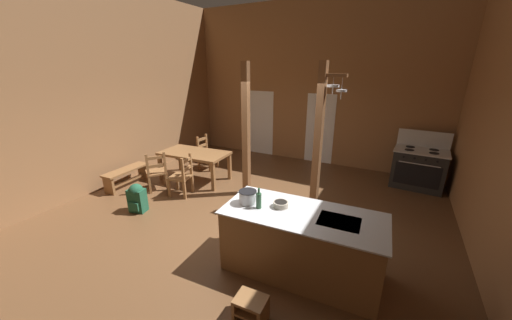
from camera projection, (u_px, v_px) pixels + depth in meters
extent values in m
cube|color=brown|center=(239.00, 224.00, 5.22)|extent=(8.15, 8.95, 0.10)
cube|color=#93663F|center=(311.00, 85.00, 7.94)|extent=(8.15, 0.14, 4.55)
cube|color=#93663F|center=(93.00, 91.00, 6.11)|extent=(0.14, 8.95, 4.55)
cube|color=white|center=(259.00, 123.00, 9.01)|extent=(1.00, 0.01, 2.05)
cube|color=white|center=(320.00, 129.00, 8.12)|extent=(0.84, 0.01, 2.05)
cube|color=brown|center=(301.00, 243.00, 3.82)|extent=(2.14, 1.00, 0.91)
cube|color=silver|center=(303.00, 214.00, 3.66)|extent=(2.20, 1.06, 0.02)
cube|color=black|center=(339.00, 221.00, 3.47)|extent=(0.54, 0.42, 0.00)
cube|color=black|center=(307.00, 250.00, 4.32)|extent=(1.99, 0.14, 0.10)
cube|color=#262626|center=(418.00, 169.00, 6.58)|extent=(1.15, 0.84, 0.90)
cube|color=black|center=(417.00, 175.00, 6.28)|extent=(0.93, 0.08, 0.52)
cylinder|color=silver|center=(419.00, 164.00, 6.17)|extent=(0.82, 0.08, 0.02)
cube|color=silver|center=(422.00, 151.00, 6.43)|extent=(1.19, 0.88, 0.03)
cube|color=silver|center=(424.00, 139.00, 6.65)|extent=(1.14, 0.12, 0.40)
cylinder|color=black|center=(434.00, 153.00, 6.18)|extent=(0.21, 0.21, 0.01)
cylinder|color=black|center=(409.00, 150.00, 6.42)|extent=(0.21, 0.21, 0.01)
cylinder|color=black|center=(434.00, 150.00, 6.42)|extent=(0.21, 0.21, 0.01)
cylinder|color=black|center=(410.00, 147.00, 6.67)|extent=(0.21, 0.21, 0.01)
cylinder|color=black|center=(438.00, 162.00, 5.97)|extent=(0.05, 0.03, 0.04)
cylinder|color=black|center=(426.00, 160.00, 6.08)|extent=(0.05, 0.03, 0.04)
cylinder|color=black|center=(415.00, 158.00, 6.19)|extent=(0.05, 0.03, 0.04)
cylinder|color=black|center=(404.00, 157.00, 6.30)|extent=(0.05, 0.03, 0.04)
cube|color=brown|center=(318.00, 139.00, 5.32)|extent=(0.15, 0.15, 2.90)
cube|color=brown|center=(333.00, 75.00, 4.83)|extent=(0.51, 0.13, 0.06)
cylinder|color=silver|center=(334.00, 80.00, 4.85)|extent=(0.01, 0.01, 0.16)
cylinder|color=silver|center=(333.00, 86.00, 4.88)|extent=(0.25, 0.25, 0.04)
cylinder|color=silver|center=(333.00, 91.00, 4.91)|extent=(0.02, 0.02, 0.14)
cylinder|color=silver|center=(342.00, 83.00, 4.78)|extent=(0.01, 0.01, 0.24)
cylinder|color=silver|center=(341.00, 91.00, 4.83)|extent=(0.20, 0.20, 0.04)
cylinder|color=silver|center=(341.00, 95.00, 4.85)|extent=(0.02, 0.02, 0.14)
cube|color=brown|center=(246.00, 132.00, 5.91)|extent=(0.14, 0.14, 2.90)
cube|color=olive|center=(251.00, 300.00, 3.11)|extent=(0.37, 0.29, 0.04)
cube|color=olive|center=(239.00, 305.00, 3.22)|extent=(0.05, 0.28, 0.26)
cube|color=olive|center=(263.00, 315.00, 3.09)|extent=(0.05, 0.28, 0.26)
cube|color=olive|center=(251.00, 310.00, 3.15)|extent=(0.33, 0.29, 0.03)
cube|color=brown|center=(194.00, 153.00, 6.91)|extent=(1.75, 1.00, 0.06)
cube|color=brown|center=(180.00, 159.00, 7.68)|extent=(0.08, 0.08, 0.68)
cube|color=brown|center=(230.00, 167.00, 7.07)|extent=(0.08, 0.08, 0.68)
cube|color=brown|center=(161.00, 167.00, 7.00)|extent=(0.08, 0.08, 0.68)
cube|color=brown|center=(213.00, 177.00, 6.39)|extent=(0.08, 0.08, 0.68)
cube|color=olive|center=(208.00, 154.00, 7.78)|extent=(0.44, 0.44, 0.04)
cube|color=olive|center=(218.00, 161.00, 7.93)|extent=(0.05, 0.05, 0.41)
cube|color=olive|center=(210.00, 164.00, 7.61)|extent=(0.05, 0.05, 0.41)
cube|color=olive|center=(207.00, 150.00, 8.01)|extent=(0.05, 0.05, 0.95)
cube|color=olive|center=(198.00, 153.00, 7.69)|extent=(0.05, 0.05, 0.95)
cube|color=olive|center=(202.00, 139.00, 7.74)|extent=(0.04, 0.38, 0.07)
cube|color=olive|center=(202.00, 146.00, 7.80)|extent=(0.04, 0.38, 0.07)
cube|color=olive|center=(156.00, 172.00, 6.46)|extent=(0.61, 0.61, 0.04)
cube|color=olive|center=(148.00, 179.00, 6.61)|extent=(0.07, 0.07, 0.41)
cube|color=olive|center=(164.00, 177.00, 6.77)|extent=(0.07, 0.07, 0.41)
cube|color=olive|center=(148.00, 174.00, 6.20)|extent=(0.07, 0.07, 0.95)
cube|color=olive|center=(166.00, 171.00, 6.36)|extent=(0.07, 0.07, 0.95)
cube|color=olive|center=(155.00, 158.00, 6.16)|extent=(0.25, 0.33, 0.07)
cube|color=olive|center=(156.00, 166.00, 6.23)|extent=(0.25, 0.33, 0.07)
cube|color=olive|center=(180.00, 177.00, 6.17)|extent=(0.53, 0.53, 0.04)
cube|color=olive|center=(169.00, 189.00, 6.11)|extent=(0.06, 0.06, 0.41)
cube|color=olive|center=(178.00, 182.00, 6.46)|extent=(0.06, 0.06, 0.41)
cube|color=olive|center=(184.00, 179.00, 5.93)|extent=(0.06, 0.06, 0.95)
cube|color=olive|center=(192.00, 173.00, 6.28)|extent=(0.06, 0.06, 0.95)
cube|color=olive|center=(186.00, 160.00, 5.99)|extent=(0.13, 0.38, 0.07)
cube|color=olive|center=(187.00, 169.00, 6.05)|extent=(0.13, 0.38, 0.07)
cube|color=brown|center=(126.00, 170.00, 6.62)|extent=(0.40, 1.13, 0.04)
cube|color=brown|center=(109.00, 186.00, 6.26)|extent=(0.31, 0.07, 0.40)
cube|color=brown|center=(143.00, 171.00, 7.12)|extent=(0.31, 0.07, 0.40)
cube|color=brown|center=(128.00, 181.00, 6.72)|extent=(0.10, 0.92, 0.06)
cube|color=#1E5138|center=(137.00, 200.00, 5.50)|extent=(0.36, 0.29, 0.48)
cube|color=#1E5138|center=(134.00, 207.00, 5.41)|extent=(0.23, 0.11, 0.17)
cylinder|color=black|center=(145.00, 198.00, 5.60)|extent=(0.05, 0.05, 0.38)
cylinder|color=black|center=(137.00, 197.00, 5.64)|extent=(0.05, 0.05, 0.38)
sphere|color=#1E5138|center=(136.00, 190.00, 5.43)|extent=(0.33, 0.33, 0.27)
cylinder|color=silver|center=(248.00, 197.00, 3.91)|extent=(0.25, 0.25, 0.18)
cylinder|color=black|center=(248.00, 191.00, 3.88)|extent=(0.26, 0.26, 0.01)
cylinder|color=silver|center=(239.00, 192.00, 3.95)|extent=(0.05, 0.02, 0.02)
cylinder|color=silver|center=(256.00, 196.00, 3.83)|extent=(0.05, 0.02, 0.02)
cylinder|color=#B2A893|center=(281.00, 204.00, 3.82)|extent=(0.22, 0.22, 0.08)
cylinder|color=black|center=(281.00, 202.00, 3.81)|extent=(0.18, 0.18, 0.00)
cylinder|color=#2D5638|center=(259.00, 201.00, 3.77)|extent=(0.08, 0.08, 0.22)
cylinder|color=#2D5638|center=(259.00, 191.00, 3.72)|extent=(0.03, 0.03, 0.08)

